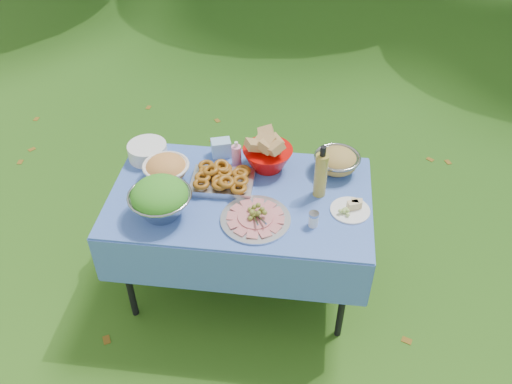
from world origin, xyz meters
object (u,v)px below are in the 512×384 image
picnic_table (241,242)px  charcuterie_platter (256,214)px  plate_stack (148,151)px  oil_bottle (321,171)px  bread_bowl (268,153)px  pasta_bowl_steel (337,161)px  salad_bowl (160,199)px

picnic_table → charcuterie_platter: size_ratio=3.88×
plate_stack → oil_bottle: bearing=-11.5°
bread_bowl → pasta_bowl_steel: bread_bowl is taller
plate_stack → salad_bowl: bearing=-66.5°
plate_stack → bread_bowl: bread_bowl is taller
oil_bottle → pasta_bowl_steel: bearing=67.8°
bread_bowl → pasta_bowl_steel: (0.41, 0.02, -0.03)m
picnic_table → pasta_bowl_steel: pasta_bowl_steel is taller
picnic_table → salad_bowl: size_ratio=4.37×
plate_stack → charcuterie_platter: size_ratio=0.63×
picnic_table → oil_bottle: 0.70m
pasta_bowl_steel → oil_bottle: size_ratio=0.81×
bread_bowl → pasta_bowl_steel: 0.41m
picnic_table → salad_bowl: salad_bowl is taller
pasta_bowl_steel → oil_bottle: (-0.09, -0.23, 0.09)m
salad_bowl → oil_bottle: size_ratio=1.02×
picnic_table → salad_bowl: 0.66m
salad_bowl → bread_bowl: salad_bowl is taller
charcuterie_platter → pasta_bowl_steel: bearing=48.9°
pasta_bowl_steel → charcuterie_platter: pasta_bowl_steel is taller
charcuterie_platter → oil_bottle: oil_bottle is taller
picnic_table → plate_stack: size_ratio=6.20×
salad_bowl → pasta_bowl_steel: bearing=28.1°
charcuterie_platter → picnic_table: bearing=120.0°
charcuterie_platter → oil_bottle: size_ratio=1.15×
picnic_table → bread_bowl: size_ratio=4.95×
plate_stack → charcuterie_platter: bearing=-33.2°
charcuterie_platter → oil_bottle: bearing=37.8°
salad_bowl → oil_bottle: bearing=17.8°
pasta_bowl_steel → oil_bottle: bearing=-112.2°
salad_bowl → plate_stack: size_ratio=1.42×
bread_bowl → picnic_table: bearing=-114.8°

